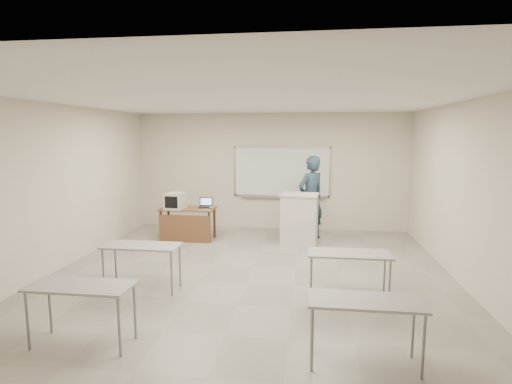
# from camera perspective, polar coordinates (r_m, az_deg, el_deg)

# --- Properties ---
(floor) EXTENTS (7.00, 8.00, 0.01)m
(floor) POSITION_cam_1_polar(r_m,az_deg,el_deg) (6.82, -1.29, -12.86)
(floor) COLOR gray
(floor) RESTS_ON ground
(whiteboard) EXTENTS (2.48, 0.10, 1.31)m
(whiteboard) POSITION_cam_1_polar(r_m,az_deg,el_deg) (10.33, 3.70, 2.80)
(whiteboard) COLOR white
(whiteboard) RESTS_ON floor
(student_desks) EXTENTS (4.40, 2.20, 0.73)m
(student_desks) POSITION_cam_1_polar(r_m,az_deg,el_deg) (5.34, -3.57, -11.22)
(student_desks) COLOR #A4A39E
(student_desks) RESTS_ON floor
(instructor_desk) EXTENTS (1.26, 0.63, 0.75)m
(instructor_desk) POSITION_cam_1_polar(r_m,az_deg,el_deg) (9.41, -9.87, -3.77)
(instructor_desk) COLOR brown
(instructor_desk) RESTS_ON floor
(podium) EXTENTS (0.82, 0.59, 1.15)m
(podium) POSITION_cam_1_polar(r_m,az_deg,el_deg) (8.99, 6.20, -3.85)
(podium) COLOR beige
(podium) RESTS_ON floor
(crt_monitor) EXTENTS (0.41, 0.46, 0.39)m
(crt_monitor) POSITION_cam_1_polar(r_m,az_deg,el_deg) (9.40, -11.42, -1.23)
(crt_monitor) COLOR #B9B49D
(crt_monitor) RESTS_ON instructor_desk
(laptop) EXTENTS (0.30, 0.28, 0.23)m
(laptop) POSITION_cam_1_polar(r_m,az_deg,el_deg) (9.49, -7.14, -1.84)
(laptop) COLOR black
(laptop) RESTS_ON instructor_desk
(mouse) EXTENTS (0.12, 0.09, 0.04)m
(mouse) POSITION_cam_1_polar(r_m,az_deg,el_deg) (9.36, -6.40, -2.17)
(mouse) COLOR #AFB3B6
(mouse) RESTS_ON instructor_desk
(keyboard) EXTENTS (0.49, 0.23, 0.03)m
(keyboard) POSITION_cam_1_polar(r_m,az_deg,el_deg) (8.77, 5.26, -0.24)
(keyboard) COLOR #B9B49D
(keyboard) RESTS_ON podium
(presenter) EXTENTS (0.85, 0.83, 1.96)m
(presenter) POSITION_cam_1_polar(r_m,az_deg,el_deg) (9.43, 7.83, -0.83)
(presenter) COLOR black
(presenter) RESTS_ON floor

